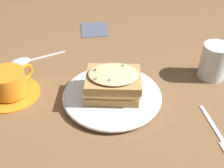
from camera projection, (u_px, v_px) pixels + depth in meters
name	position (u px, v px, depth m)	size (l,w,h in m)	color
ground_plane	(119.00, 103.00, 0.64)	(2.40, 2.40, 0.00)	brown
dinner_plate	(112.00, 95.00, 0.65)	(0.24, 0.24, 0.02)	white
sandwich	(113.00, 83.00, 0.62)	(0.13, 0.15, 0.07)	#B2844C
teacup_with_saucer	(9.00, 85.00, 0.65)	(0.14, 0.14, 0.07)	orange
water_glass	(214.00, 61.00, 0.70)	(0.07, 0.07, 0.10)	silver
fork	(224.00, 142.00, 0.54)	(0.17, 0.08, 0.00)	silver
spoon	(24.00, 61.00, 0.78)	(0.13, 0.14, 0.01)	silver
napkin	(94.00, 29.00, 0.94)	(0.12, 0.09, 0.00)	#4C5166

